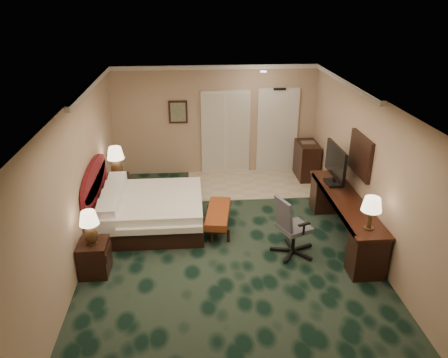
{
  "coord_description": "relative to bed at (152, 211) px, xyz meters",
  "views": [
    {
      "loc": [
        -0.61,
        -6.62,
        4.34
      ],
      "look_at": [
        -0.03,
        0.6,
        1.16
      ],
      "focal_mm": 35.0,
      "sensor_mm": 36.0,
      "label": 1
    }
  ],
  "objects": [
    {
      "name": "bed_bench",
      "position": [
        1.29,
        -0.23,
        -0.11
      ],
      "size": [
        0.59,
        1.24,
        0.4
      ],
      "primitive_type": "cube",
      "rotation": [
        0.0,
        0.0,
        -0.15
      ],
      "color": "maroon",
      "rests_on": "ground"
    },
    {
      "name": "wall_art",
      "position": [
        0.52,
        2.64,
        1.29
      ],
      "size": [
        0.45,
        0.06,
        0.55
      ],
      "primitive_type": "cube",
      "color": "#506258",
      "rests_on": "wall_back"
    },
    {
      "name": "lamp_near",
      "position": [
        -0.83,
        -1.54,
        0.55
      ],
      "size": [
        0.36,
        0.36,
        0.58
      ],
      "primitive_type": null,
      "rotation": [
        0.0,
        0.0,
        0.19
      ],
      "color": "black",
      "rests_on": "nightstand_near"
    },
    {
      "name": "wall_back",
      "position": [
        1.42,
        2.68,
        1.04
      ],
      "size": [
        5.0,
        0.0,
        2.7
      ],
      "primitive_type": "cube",
      "color": "tan",
      "rests_on": "ground"
    },
    {
      "name": "headboard",
      "position": [
        -1.02,
        -0.07,
        0.39
      ],
      "size": [
        0.12,
        2.0,
        1.4
      ],
      "primitive_type": null,
      "color": "#480B0B",
      "rests_on": "ground"
    },
    {
      "name": "bed",
      "position": [
        0.0,
        0.0,
        0.0
      ],
      "size": [
        1.97,
        1.82,
        0.62
      ],
      "primitive_type": "cube",
      "color": "white",
      "rests_on": "ground"
    },
    {
      "name": "ceiling",
      "position": [
        1.42,
        -1.07,
        2.39
      ],
      "size": [
        5.0,
        7.5,
        0.0
      ],
      "primitive_type": "cube",
      "color": "silver",
      "rests_on": "wall_back"
    },
    {
      "name": "entry_door",
      "position": [
        2.97,
        2.65,
        0.74
      ],
      "size": [
        1.02,
        0.06,
        2.18
      ],
      "primitive_type": "cube",
      "color": "silver",
      "rests_on": "ground"
    },
    {
      "name": "nightstand_far",
      "position": [
        -0.83,
        1.12,
        -0.02
      ],
      "size": [
        0.47,
        0.54,
        0.59
      ],
      "primitive_type": "cube",
      "color": "black",
      "rests_on": "ground"
    },
    {
      "name": "nightstand_near",
      "position": [
        -0.84,
        -1.51,
        -0.03
      ],
      "size": [
        0.46,
        0.52,
        0.57
      ],
      "primitive_type": "cube",
      "color": "black",
      "rests_on": "ground"
    },
    {
      "name": "wall_left",
      "position": [
        -1.08,
        -1.07,
        1.04
      ],
      "size": [
        0.0,
        7.5,
        2.7
      ],
      "primitive_type": "cube",
      "color": "tan",
      "rests_on": "ground"
    },
    {
      "name": "tv",
      "position": [
        3.57,
        -0.06,
        0.89
      ],
      "size": [
        0.1,
        1.01,
        0.79
      ],
      "primitive_type": "cube",
      "rotation": [
        0.0,
        0.0,
        0.02
      ],
      "color": "black",
      "rests_on": "desk"
    },
    {
      "name": "desk_chair",
      "position": [
        2.56,
        -1.18,
        0.25
      ],
      "size": [
        0.83,
        0.81,
        1.12
      ],
      "primitive_type": null,
      "rotation": [
        0.0,
        0.0,
        0.39
      ],
      "color": "#4E4E58",
      "rests_on": "ground"
    },
    {
      "name": "crown_molding",
      "position": [
        1.42,
        -1.07,
        2.34
      ],
      "size": [
        5.0,
        7.5,
        0.1
      ],
      "primitive_type": null,
      "color": "silver",
      "rests_on": "wall_back"
    },
    {
      "name": "wall_mirror",
      "position": [
        3.88,
        -0.47,
        1.24
      ],
      "size": [
        0.05,
        0.95,
        0.75
      ],
      "primitive_type": "cube",
      "color": "white",
      "rests_on": "wall_right"
    },
    {
      "name": "lamp_far",
      "position": [
        -0.8,
        1.12,
        0.62
      ],
      "size": [
        0.39,
        0.39,
        0.68
      ],
      "primitive_type": null,
      "rotation": [
        0.0,
        0.0,
        0.09
      ],
      "color": "black",
      "rests_on": "nightstand_far"
    },
    {
      "name": "floor",
      "position": [
        1.42,
        -1.07,
        -0.31
      ],
      "size": [
        5.0,
        7.5,
        0.0
      ],
      "primitive_type": "cube",
      "color": "black",
      "rests_on": "ground"
    },
    {
      "name": "closet_doors",
      "position": [
        1.67,
        2.64,
        0.74
      ],
      "size": [
        1.2,
        0.06,
        2.1
      ],
      "primitive_type": "cube",
      "color": "#B8B59F",
      "rests_on": "ground"
    },
    {
      "name": "desk_lamp",
      "position": [
        3.6,
        -1.82,
        0.78
      ],
      "size": [
        0.41,
        0.41,
        0.56
      ],
      "primitive_type": null,
      "rotation": [
        0.0,
        0.0,
        0.31
      ],
      "color": "black",
      "rests_on": "desk"
    },
    {
      "name": "minibar",
      "position": [
        3.63,
        2.13,
        0.14
      ],
      "size": [
        0.47,
        0.85,
        0.89
      ],
      "primitive_type": "cube",
      "color": "black",
      "rests_on": "ground"
    },
    {
      "name": "tile_patch",
      "position": [
        2.32,
        1.83,
        -0.31
      ],
      "size": [
        3.2,
        1.7,
        0.01
      ],
      "primitive_type": "cube",
      "color": "beige",
      "rests_on": "ground"
    },
    {
      "name": "wall_front",
      "position": [
        1.42,
        -4.82,
        1.04
      ],
      "size": [
        5.0,
        0.0,
        2.7
      ],
      "primitive_type": "cube",
      "color": "tan",
      "rests_on": "ground"
    },
    {
      "name": "desk",
      "position": [
        3.6,
        -0.76,
        0.09
      ],
      "size": [
        0.6,
        2.79,
        0.81
      ],
      "primitive_type": "cube",
      "color": "black",
      "rests_on": "ground"
    },
    {
      "name": "wall_right",
      "position": [
        3.92,
        -1.07,
        1.04
      ],
      "size": [
        0.0,
        7.5,
        2.7
      ],
      "primitive_type": "cube",
      "color": "tan",
      "rests_on": "ground"
    }
  ]
}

